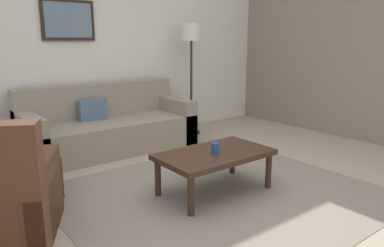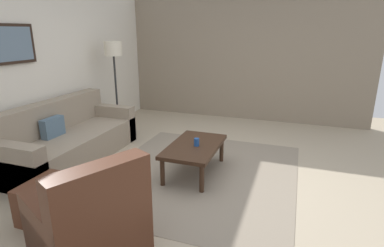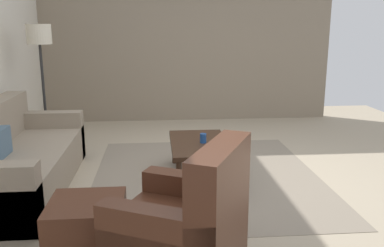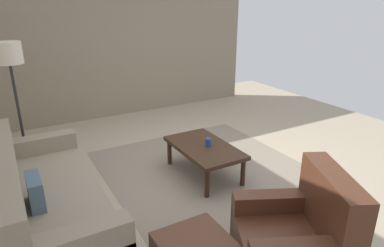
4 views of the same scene
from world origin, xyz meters
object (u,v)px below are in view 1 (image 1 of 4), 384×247
at_px(cup, 215,148).
at_px(framed_artwork, 68,20).
at_px(coffee_table, 215,157).
at_px(lamp_standing, 191,44).
at_px(couch_main, 107,128).
at_px(ottoman, 24,177).

bearing_deg(cup, framed_artwork, 100.31).
distance_m(coffee_table, lamp_standing, 2.57).
xyz_separation_m(lamp_standing, framed_artwork, (-1.72, 0.43, 0.31)).
bearing_deg(coffee_table, framed_artwork, 101.24).
height_order(coffee_table, cup, cup).
bearing_deg(cup, lamp_standing, 58.00).
relative_size(couch_main, ottoman, 4.00).
distance_m(ottoman, cup, 1.83).
relative_size(coffee_table, cup, 10.49).
xyz_separation_m(ottoman, cup, (1.48, -1.05, 0.26)).
distance_m(ottoman, framed_artwork, 2.31).
bearing_deg(ottoman, framed_artwork, 53.96).
xyz_separation_m(ottoman, coffee_table, (1.51, -1.02, 0.16)).
relative_size(ottoman, framed_artwork, 0.80).
height_order(ottoman, framed_artwork, framed_artwork).
height_order(couch_main, ottoman, couch_main).
height_order(couch_main, cup, couch_main).
relative_size(ottoman, lamp_standing, 0.33).
height_order(lamp_standing, framed_artwork, framed_artwork).
relative_size(coffee_table, lamp_standing, 0.64).
height_order(couch_main, lamp_standing, lamp_standing).
bearing_deg(framed_artwork, couch_main, -56.49).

